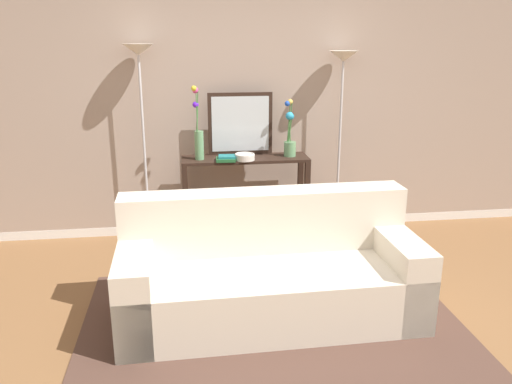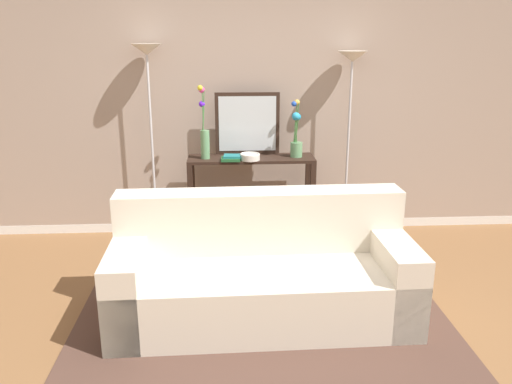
% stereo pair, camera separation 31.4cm
% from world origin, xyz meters
% --- Properties ---
extents(ground_plane, '(16.00, 16.00, 0.02)m').
position_xyz_m(ground_plane, '(0.00, 0.00, -0.01)').
color(ground_plane, brown).
extents(back_wall, '(12.00, 0.15, 2.64)m').
position_xyz_m(back_wall, '(0.00, 2.20, 1.32)').
color(back_wall, white).
rests_on(back_wall, ground).
extents(area_rug, '(2.67, 1.86, 0.01)m').
position_xyz_m(area_rug, '(-0.03, 0.21, 0.01)').
color(area_rug, '#51382D').
rests_on(area_rug, ground).
extents(couch, '(2.13, 0.90, 0.88)m').
position_xyz_m(couch, '(-0.03, 0.37, 0.32)').
color(couch, beige).
rests_on(couch, ground).
extents(console_table, '(1.21, 0.36, 0.85)m').
position_xyz_m(console_table, '(-0.03, 1.81, 0.58)').
color(console_table, black).
rests_on(console_table, ground).
extents(floor_lamp_left, '(0.28, 0.28, 1.90)m').
position_xyz_m(floor_lamp_left, '(-0.98, 1.93, 1.49)').
color(floor_lamp_left, silver).
rests_on(floor_lamp_left, ground).
extents(floor_lamp_right, '(0.28, 0.28, 1.83)m').
position_xyz_m(floor_lamp_right, '(0.93, 1.93, 1.44)').
color(floor_lamp_right, silver).
rests_on(floor_lamp_right, ground).
extents(wall_mirror, '(0.62, 0.02, 0.60)m').
position_xyz_m(wall_mirror, '(-0.06, 1.96, 1.15)').
color(wall_mirror, black).
rests_on(wall_mirror, console_table).
extents(vase_tall_flowers, '(0.10, 0.10, 0.68)m').
position_xyz_m(vase_tall_flowers, '(-0.47, 1.79, 1.09)').
color(vase_tall_flowers, '#669E6B').
rests_on(vase_tall_flowers, console_table).
extents(vase_short_flowers, '(0.12, 0.14, 0.54)m').
position_xyz_m(vase_short_flowers, '(0.40, 1.81, 1.05)').
color(vase_short_flowers, '#669E6B').
rests_on(vase_short_flowers, console_table).
extents(fruit_bowl, '(0.19, 0.19, 0.06)m').
position_xyz_m(fruit_bowl, '(-0.05, 1.71, 0.89)').
color(fruit_bowl, silver).
rests_on(fruit_bowl, console_table).
extents(book_stack, '(0.19, 0.17, 0.05)m').
position_xyz_m(book_stack, '(-0.22, 1.70, 0.88)').
color(book_stack, '#236033').
rests_on(book_stack, console_table).
extents(book_row_under_console, '(0.46, 0.17, 0.12)m').
position_xyz_m(book_row_under_console, '(-0.30, 1.81, 0.06)').
color(book_row_under_console, slate).
rests_on(book_row_under_console, ground).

